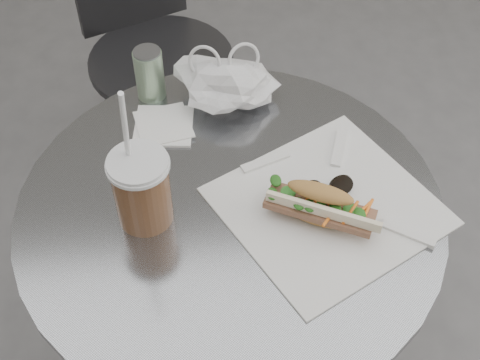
{
  "coord_description": "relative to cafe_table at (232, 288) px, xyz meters",
  "views": [
    {
      "loc": [
        -0.07,
        -0.54,
        1.66
      ],
      "look_at": [
        0.02,
        0.21,
        0.79
      ],
      "focal_mm": 50.0,
      "sensor_mm": 36.0,
      "label": 1
    }
  ],
  "objects": [
    {
      "name": "sunglasses",
      "position": [
        0.17,
        0.0,
        0.29
      ],
      "size": [
        0.1,
        0.03,
        0.04
      ],
      "rotation": [
        0.0,
        0.0,
        0.12
      ],
      "color": "black",
      "rests_on": "cafe_table"
    },
    {
      "name": "napkin_stack",
      "position": [
        -0.11,
        0.21,
        0.28
      ],
      "size": [
        0.13,
        0.13,
        0.01
      ],
      "color": "white",
      "rests_on": "cafe_table"
    },
    {
      "name": "drink_can",
      "position": [
        -0.13,
        0.31,
        0.33
      ],
      "size": [
        0.06,
        0.06,
        0.11
      ],
      "color": "#679E5C",
      "rests_on": "cafe_table"
    },
    {
      "name": "plastic_bag",
      "position": [
        0.02,
        0.27,
        0.32
      ],
      "size": [
        0.19,
        0.15,
        0.09
      ],
      "primitive_type": null,
      "rotation": [
        0.0,
        0.0,
        -0.05
      ],
      "color": "silver",
      "rests_on": "cafe_table"
    },
    {
      "name": "cafe_table",
      "position": [
        0.0,
        0.0,
        0.0
      ],
      "size": [
        0.76,
        0.76,
        0.74
      ],
      "color": "slate",
      "rests_on": "ground"
    },
    {
      "name": "chair_far",
      "position": [
        -0.13,
        0.79,
        -0.12
      ],
      "size": [
        0.42,
        0.45,
        0.76
      ],
      "rotation": [
        0.0,
        0.0,
        3.51
      ],
      "color": "#29292C",
      "rests_on": "ground"
    },
    {
      "name": "banh_mi",
      "position": [
        0.15,
        -0.05,
        0.31
      ],
      "size": [
        0.24,
        0.19,
        0.08
      ],
      "rotation": [
        0.0,
        0.0,
        -0.48
      ],
      "color": "#B07E42",
      "rests_on": "sandwich_paper"
    },
    {
      "name": "sandwich_paper",
      "position": [
        0.17,
        -0.02,
        0.28
      ],
      "size": [
        0.45,
        0.45,
        0.0
      ],
      "primitive_type": "cube",
      "rotation": [
        0.0,
        0.0,
        0.48
      ],
      "color": "white",
      "rests_on": "cafe_table"
    },
    {
      "name": "iced_coffee",
      "position": [
        -0.15,
        -0.01,
        0.35
      ],
      "size": [
        0.1,
        0.1,
        0.3
      ],
      "color": "brown",
      "rests_on": "cafe_table"
    }
  ]
}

